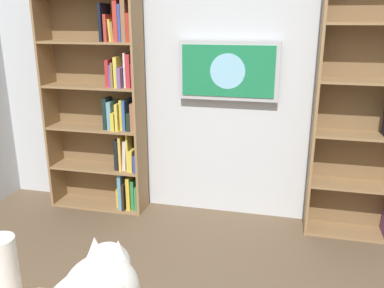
% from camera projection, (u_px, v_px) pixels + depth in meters
% --- Properties ---
extents(wall_back, '(4.52, 0.06, 2.70)m').
position_uv_depth(wall_back, '(226.00, 68.00, 3.55)').
color(wall_back, silver).
rests_on(wall_back, ground).
extents(bookshelf_right, '(0.91, 0.28, 1.96)m').
position_uv_depth(bookshelf_right, '(106.00, 106.00, 3.74)').
color(bookshelf_right, '#937047').
rests_on(bookshelf_right, ground).
extents(wall_mounted_tv, '(0.86, 0.07, 0.50)m').
position_uv_depth(wall_mounted_tv, '(228.00, 71.00, 3.47)').
color(wall_mounted_tv, '#B7B7BC').
extents(paper_towel_roll, '(0.11, 0.11, 0.27)m').
position_uv_depth(paper_towel_roll, '(3.00, 272.00, 1.47)').
color(paper_towel_roll, white).
rests_on(paper_towel_roll, desk).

